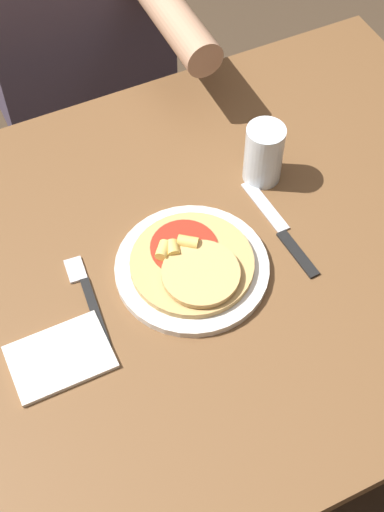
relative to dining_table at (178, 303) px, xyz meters
The scene contains 9 objects.
ground_plane 0.64m from the dining_table, ahead, with size 8.00×8.00×0.00m, color #423323.
dining_table is the anchor object (origin of this frame).
plate 0.12m from the dining_table, 33.59° to the right, with size 0.25×0.25×0.01m.
pizza 0.13m from the dining_table, 41.53° to the right, with size 0.20×0.20×0.04m.
fork 0.18m from the dining_table, behind, with size 0.03×0.18×0.00m.
knife 0.22m from the dining_table, ahead, with size 0.03×0.22×0.00m.
drinking_glass 0.29m from the dining_table, 27.98° to the left, with size 0.07×0.07×0.11m.
napkin 0.26m from the dining_table, 162.03° to the right, with size 0.15×0.10×0.01m.
person_diner 0.70m from the dining_table, 83.67° to the left, with size 0.40×0.52×1.19m.
Camera 1 is at (-0.25, -0.59, 1.69)m, focal length 50.00 mm.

